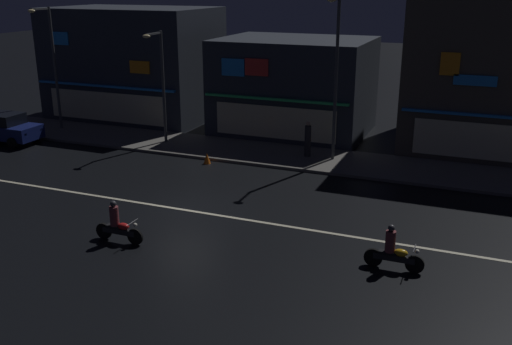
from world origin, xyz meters
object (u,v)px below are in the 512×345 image
(motorcycle_lead, at_px, (117,225))
(motorcycle_opposite_lane, at_px, (393,251))
(streetlamp_mid, at_px, (160,77))
(streetlamp_west, at_px, (52,59))
(streetlamp_east, at_px, (335,67))
(pedestrian_on_sidewalk, at_px, (308,140))
(traffic_cone, at_px, (207,158))
(parked_car_near_kerb, at_px, (3,127))

(motorcycle_lead, height_order, motorcycle_opposite_lane, same)
(streetlamp_mid, bearing_deg, motorcycle_opposite_lane, -35.24)
(streetlamp_west, height_order, streetlamp_east, streetlamp_east)
(motorcycle_opposite_lane, bearing_deg, motorcycle_lead, 2.87)
(pedestrian_on_sidewalk, xyz_separation_m, motorcycle_lead, (-3.22, -12.06, -0.36))
(pedestrian_on_sidewalk, height_order, motorcycle_lead, pedestrian_on_sidewalk)
(streetlamp_west, relative_size, traffic_cone, 13.06)
(pedestrian_on_sidewalk, xyz_separation_m, motorcycle_opposite_lane, (6.05, -10.54, -0.36))
(pedestrian_on_sidewalk, distance_m, motorcycle_lead, 12.49)
(streetlamp_west, xyz_separation_m, streetlamp_mid, (7.58, -0.36, -0.58))
(streetlamp_west, xyz_separation_m, parked_car_near_kerb, (-1.15, -3.27, -3.50))
(motorcycle_opposite_lane, bearing_deg, traffic_cone, -43.31)
(streetlamp_east, xyz_separation_m, parked_car_near_kerb, (-18.34, -3.15, -3.92))
(traffic_cone, bearing_deg, streetlamp_mid, 149.46)
(motorcycle_lead, bearing_deg, traffic_cone, -77.59)
(parked_car_near_kerb, distance_m, motorcycle_opposite_lane, 24.15)
(pedestrian_on_sidewalk, xyz_separation_m, traffic_cone, (-4.43, -2.69, -0.72))
(parked_car_near_kerb, bearing_deg, motorcycle_lead, -32.34)
(streetlamp_east, bearing_deg, streetlamp_mid, -178.58)
(parked_car_near_kerb, height_order, traffic_cone, parked_car_near_kerb)
(pedestrian_on_sidewalk, relative_size, parked_car_near_kerb, 0.42)
(streetlamp_mid, height_order, streetlamp_east, streetlamp_east)
(traffic_cone, bearing_deg, motorcycle_lead, -82.67)
(pedestrian_on_sidewalk, distance_m, parked_car_near_kerb, 17.33)
(streetlamp_west, bearing_deg, parked_car_near_kerb, -109.43)
(streetlamp_mid, bearing_deg, traffic_cone, -30.54)
(traffic_cone, bearing_deg, streetlamp_west, 167.06)
(streetlamp_west, distance_m, streetlamp_mid, 7.61)
(pedestrian_on_sidewalk, bearing_deg, streetlamp_mid, 42.77)
(streetlamp_west, distance_m, traffic_cone, 12.42)
(parked_car_near_kerb, distance_m, traffic_cone, 12.61)
(pedestrian_on_sidewalk, bearing_deg, motorcycle_lead, 114.89)
(streetlamp_mid, height_order, traffic_cone, streetlamp_mid)
(streetlamp_east, bearing_deg, traffic_cone, -156.47)
(streetlamp_east, height_order, traffic_cone, streetlamp_east)
(streetlamp_east, bearing_deg, motorcycle_opposite_lane, -65.52)
(streetlamp_mid, bearing_deg, parked_car_near_kerb, -161.55)
(streetlamp_mid, distance_m, traffic_cone, 5.68)
(pedestrian_on_sidewalk, height_order, motorcycle_opposite_lane, pedestrian_on_sidewalk)
(streetlamp_mid, height_order, motorcycle_opposite_lane, streetlamp_mid)
(pedestrian_on_sidewalk, bearing_deg, motorcycle_opposite_lane, 159.68)
(streetlamp_east, distance_m, motorcycle_opposite_lane, 12.11)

